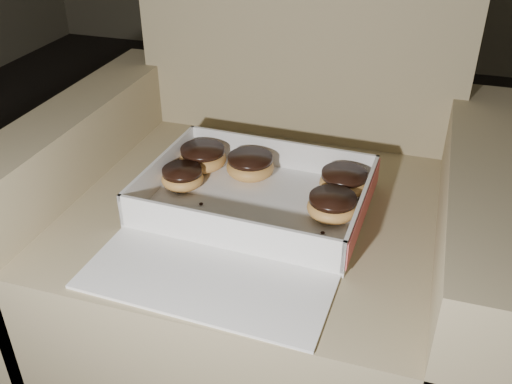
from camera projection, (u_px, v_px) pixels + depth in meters
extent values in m
cube|color=#917D5C|center=(259.00, 280.00, 1.10)|extent=(0.65, 0.65, 0.38)
cube|color=#917D5C|center=(305.00, 17.00, 1.12)|extent=(0.65, 0.13, 0.47)
cube|color=#917D5C|center=(93.00, 222.00, 1.16)|extent=(0.11, 0.65, 0.51)
cube|color=#917D5C|center=(457.00, 292.00, 0.98)|extent=(0.11, 0.65, 0.51)
cube|color=white|center=(256.00, 204.00, 0.97)|extent=(0.37, 0.29, 0.01)
cube|color=white|center=(280.00, 154.00, 1.06)|extent=(0.36, 0.02, 0.05)
cube|color=white|center=(226.00, 232.00, 0.85)|extent=(0.36, 0.02, 0.05)
cube|color=white|center=(161.00, 171.00, 1.01)|extent=(0.02, 0.27, 0.05)
cube|color=white|center=(362.00, 208.00, 0.90)|extent=(0.02, 0.27, 0.05)
cube|color=#C75050|center=(365.00, 209.00, 0.90)|extent=(0.01, 0.27, 0.05)
cube|color=white|center=(205.00, 281.00, 0.80)|extent=(0.36, 0.17, 0.01)
ellipsoid|color=#E5A050|center=(250.00, 167.00, 1.03)|extent=(0.09, 0.09, 0.04)
cylinder|color=black|center=(250.00, 158.00, 1.02)|extent=(0.08, 0.08, 0.01)
ellipsoid|color=#E5A050|center=(332.00, 208.00, 0.92)|extent=(0.08, 0.08, 0.04)
cylinder|color=black|center=(333.00, 199.00, 0.91)|extent=(0.08, 0.08, 0.01)
ellipsoid|color=#E5A050|center=(183.00, 179.00, 1.00)|extent=(0.07, 0.07, 0.04)
cylinder|color=black|center=(182.00, 171.00, 0.99)|extent=(0.07, 0.07, 0.01)
ellipsoid|color=#E5A050|center=(203.00, 159.00, 1.06)|extent=(0.09, 0.09, 0.04)
cylinder|color=black|center=(202.00, 150.00, 1.05)|extent=(0.08, 0.08, 0.01)
ellipsoid|color=#E5A050|center=(344.00, 183.00, 0.98)|extent=(0.08, 0.08, 0.04)
cylinder|color=black|center=(344.00, 174.00, 0.97)|extent=(0.08, 0.08, 0.01)
ellipsoid|color=black|center=(178.00, 192.00, 0.99)|extent=(0.01, 0.01, 0.00)
ellipsoid|color=black|center=(323.00, 233.00, 0.89)|extent=(0.01, 0.01, 0.00)
ellipsoid|color=black|center=(201.00, 204.00, 0.96)|extent=(0.01, 0.01, 0.00)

